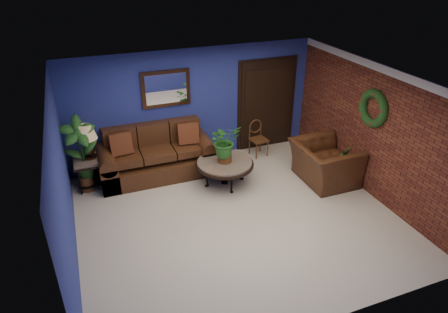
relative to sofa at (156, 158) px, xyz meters
name	(u,v)px	position (x,y,z in m)	size (l,w,h in m)	color
floor	(237,217)	(0.99, -2.09, -0.35)	(5.50, 5.50, 0.00)	beige
wall_back	(194,106)	(0.99, 0.41, 0.90)	(5.50, 0.04, 2.50)	navy
wall_left	(63,188)	(-1.76, -2.09, 0.90)	(0.04, 5.00, 2.50)	navy
wall_right_brick	(373,131)	(3.74, -2.09, 0.90)	(0.04, 5.00, 2.50)	maroon
ceiling	(240,83)	(0.99, -2.09, 2.15)	(5.50, 5.00, 0.02)	white
crown_molding	(384,70)	(3.71, -2.09, 2.08)	(0.03, 5.00, 0.14)	white
wall_mirror	(166,89)	(0.39, 0.37, 1.37)	(1.02, 0.06, 0.77)	#402414
closet_door	(266,105)	(2.74, 0.38, 0.70)	(1.44, 0.06, 2.18)	black
wreath	(373,108)	(3.68, -2.04, 1.35)	(0.72, 0.72, 0.16)	black
sofa	(156,158)	(0.00, 0.00, 0.00)	(2.38, 1.03, 1.07)	#4E2A16
coffee_table	(225,164)	(1.20, -0.92, 0.09)	(1.17, 1.17, 0.50)	#58534D
end_table	(92,164)	(-1.31, -0.04, 0.13)	(0.69, 0.69, 0.63)	#58534D
table_lamp	(87,138)	(-1.31, -0.04, 0.71)	(0.40, 0.40, 0.67)	#402414
side_chair	(257,136)	(2.37, 0.02, 0.12)	(0.40, 0.40, 0.84)	#573019
armchair	(324,163)	(3.14, -1.54, 0.06)	(1.25, 1.10, 0.82)	#4E2A16
coffee_plant	(225,142)	(1.20, -0.92, 0.59)	(0.65, 0.58, 0.79)	brown
floor_plant	(339,165)	(3.34, -1.77, 0.10)	(0.44, 0.37, 0.86)	brown
tall_plant	(81,152)	(-1.46, -0.14, 0.48)	(0.69, 0.48, 1.54)	brown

